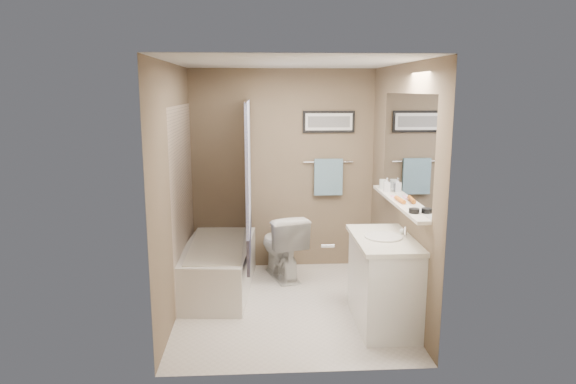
{
  "coord_description": "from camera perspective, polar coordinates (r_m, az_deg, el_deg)",
  "views": [
    {
      "loc": [
        -0.3,
        -4.86,
        2.15
      ],
      "look_at": [
        0.0,
        0.15,
        1.15
      ],
      "focal_mm": 32.0,
      "sensor_mm": 36.0,
      "label": 1
    }
  ],
  "objects": [
    {
      "name": "bathtub",
      "position": [
        5.71,
        -7.83,
        -8.3
      ],
      "size": [
        0.82,
        1.55,
        0.5
      ],
      "primitive_type": "cube",
      "rotation": [
        0.0,
        0.0,
        -0.08
      ],
      "color": "silver",
      "rests_on": "ground"
    },
    {
      "name": "art_mat",
      "position": [
        6.15,
        4.57,
        7.78
      ],
      "size": [
        0.56,
        0.0,
        0.2
      ],
      "primitive_type": "cube",
      "color": "white",
      "rests_on": "art_frame"
    },
    {
      "name": "toilet",
      "position": [
        5.97,
        -0.68,
        -5.95
      ],
      "size": [
        0.63,
        0.84,
        0.77
      ],
      "primitive_type": "imported",
      "rotation": [
        0.0,
        0.0,
        3.43
      ],
      "color": "silver",
      "rests_on": "ground"
    },
    {
      "name": "curtain_lower",
      "position": [
        5.59,
        -4.33,
        -5.08
      ],
      "size": [
        0.03,
        1.45,
        0.36
      ],
      "primitive_type": "cube",
      "color": "#242744",
      "rests_on": "curtain_rod"
    },
    {
      "name": "glass_jar",
      "position": [
        5.56,
        10.53,
        0.87
      ],
      "size": [
        0.08,
        0.08,
        0.1
      ],
      "primitive_type": "cylinder",
      "color": "silver",
      "rests_on": "shelf"
    },
    {
      "name": "soap_bottle",
      "position": [
        5.4,
        10.94,
        0.79
      ],
      "size": [
        0.07,
        0.07,
        0.14
      ],
      "primitive_type": "imported",
      "rotation": [
        0.0,
        0.0,
        -0.12
      ],
      "color": "#999999",
      "rests_on": "shelf"
    },
    {
      "name": "wall_back",
      "position": [
        6.17,
        -0.59,
        2.41
      ],
      "size": [
        2.2,
        0.04,
        2.4
      ],
      "primitive_type": "cube",
      "color": "brown",
      "rests_on": "ground"
    },
    {
      "name": "curtain_upper",
      "position": [
        5.42,
        -4.45,
        3.27
      ],
      "size": [
        0.03,
        1.45,
        1.28
      ],
      "primitive_type": "cube",
      "color": "white",
      "rests_on": "curtain_rod"
    },
    {
      "name": "pink_comb",
      "position": [
        5.13,
        11.73,
        -0.57
      ],
      "size": [
        0.05,
        0.16,
        0.01
      ],
      "primitive_type": "cube",
      "rotation": [
        0.0,
        0.0,
        0.11
      ],
      "color": "pink",
      "rests_on": "shelf"
    },
    {
      "name": "ground",
      "position": [
        5.33,
        0.1,
        -12.55
      ],
      "size": [
        2.5,
        2.5,
        0.0
      ],
      "primitive_type": "plane",
      "color": "silver",
      "rests_on": "ground"
    },
    {
      "name": "shelf",
      "position": [
        5.01,
        12.11,
        -1.09
      ],
      "size": [
        0.12,
        1.6,
        0.03
      ],
      "primitive_type": "cube",
      "color": "silver",
      "rests_on": "wall_right"
    },
    {
      "name": "tub_rim",
      "position": [
        5.63,
        -7.9,
        -5.9
      ],
      "size": [
        0.56,
        1.36,
        0.02
      ],
      "primitive_type": "cube",
      "color": "beige",
      "rests_on": "bathtub"
    },
    {
      "name": "candle_bowl_near",
      "position": [
        4.52,
        13.84,
        -2.04
      ],
      "size": [
        0.09,
        0.09,
        0.04
      ],
      "primitive_type": "cylinder",
      "color": "black",
      "rests_on": "shelf"
    },
    {
      "name": "wall_front",
      "position": [
        3.77,
        1.25,
        -3.35
      ],
      "size": [
        2.2,
        0.04,
        2.4
      ],
      "primitive_type": "cube",
      "color": "brown",
      "rests_on": "ground"
    },
    {
      "name": "ceiling",
      "position": [
        4.88,
        0.11,
        13.96
      ],
      "size": [
        2.2,
        2.5,
        0.04
      ],
      "primitive_type": "cube",
      "color": "silver",
      "rests_on": "wall_back"
    },
    {
      "name": "sink_basin",
      "position": [
        4.73,
        10.56,
        -4.9
      ],
      "size": [
        0.34,
        0.34,
        0.01
      ],
      "primitive_type": "cylinder",
      "color": "silver",
      "rests_on": "countertop"
    },
    {
      "name": "towel_bar",
      "position": [
        6.2,
        4.51,
        3.34
      ],
      "size": [
        0.6,
        0.02,
        0.02
      ],
      "primitive_type": "cylinder",
      "rotation": [
        0.0,
        1.57,
        0.0
      ],
      "color": "silver",
      "rests_on": "wall_back"
    },
    {
      "name": "mirror",
      "position": [
        4.94,
        12.98,
        4.82
      ],
      "size": [
        0.02,
        1.6,
        1.0
      ],
      "primitive_type": "cube",
      "color": "silver",
      "rests_on": "wall_right"
    },
    {
      "name": "faucet_knob",
      "position": [
        4.87,
        12.58,
        -4.25
      ],
      "size": [
        0.05,
        0.05,
        0.05
      ],
      "primitive_type": "sphere",
      "color": "white",
      "rests_on": "countertop"
    },
    {
      "name": "hair_brush_front",
      "position": [
        4.94,
        12.35,
        -0.85
      ],
      "size": [
        0.06,
        0.22,
        0.04
      ],
      "primitive_type": "cylinder",
      "rotation": [
        1.57,
        0.0,
        0.08
      ],
      "color": "orange",
      "rests_on": "shelf"
    },
    {
      "name": "wall_right",
      "position": [
        5.14,
        12.2,
        0.36
      ],
      "size": [
        0.04,
        2.5,
        2.4
      ],
      "primitive_type": "cube",
      "color": "brown",
      "rests_on": "ground"
    },
    {
      "name": "tile_surround",
      "position": [
        5.54,
        -11.56,
        -0.95
      ],
      "size": [
        0.02,
        1.55,
        2.0
      ],
      "primitive_type": "cube",
      "color": "#C0A891",
      "rests_on": "wall_left"
    },
    {
      "name": "door",
      "position": [
        3.89,
        9.39,
        -6.08
      ],
      "size": [
        0.8,
        0.02,
        2.0
      ],
      "primitive_type": "cube",
      "color": "silver",
      "rests_on": "wall_front"
    },
    {
      "name": "towel",
      "position": [
        6.2,
        4.5,
        1.67
      ],
      "size": [
        0.34,
        0.05,
        0.44
      ],
      "primitive_type": "cube",
      "color": "#92C3D4",
      "rests_on": "towel_bar"
    },
    {
      "name": "faucet_spout",
      "position": [
        4.77,
        12.91,
        -4.34
      ],
      "size": [
        0.02,
        0.02,
        0.1
      ],
      "primitive_type": "cylinder",
      "color": "white",
      "rests_on": "countertop"
    },
    {
      "name": "curtain_rod",
      "position": [
        5.37,
        -4.56,
        10.16
      ],
      "size": [
        0.02,
        1.55,
        0.02
      ],
      "primitive_type": "cylinder",
      "rotation": [
        1.57,
        0.0,
        0.0
      ],
      "color": "silver",
      "rests_on": "wall_left"
    },
    {
      "name": "countertop",
      "position": [
        4.74,
        10.66,
        -5.22
      ],
      "size": [
        0.54,
        0.96,
        0.04
      ],
      "primitive_type": "cube",
      "color": "silver",
      "rests_on": "vanity"
    },
    {
      "name": "vanity",
      "position": [
        4.88,
        10.6,
        -9.95
      ],
      "size": [
        0.5,
        0.9,
        0.8
      ],
      "primitive_type": "cube",
      "rotation": [
        0.0,
        0.0,
        0.0
      ],
      "color": "white",
      "rests_on": "ground"
    },
    {
      "name": "art_frame",
      "position": [
        6.17,
        4.55,
        7.79
      ],
      "size": [
        0.62,
        0.02,
        0.26
      ],
      "primitive_type": "cube",
      "color": "black",
      "rests_on": "wall_back"
    },
    {
      "name": "art_image",
      "position": [
        6.15,
        4.57,
        7.78
      ],
      "size": [
        0.5,
        0.0,
        0.13
      ],
      "primitive_type": "cube",
      "color": "#595959",
      "rests_on": "art_mat"
    },
    {
      "name": "wall_left",
      "position": [
        5.02,
        -12.3,
        0.08
      ],
      "size": [
        0.04,
        2.5,
        2.4
      ],
      "primitive_type": "cube",
      "color": "brown",
      "rests_on": "ground"
    },
    {
      "name": "door_handle",
      "position": [
        3.88,
        4.44,
        -6.0
      ],
      "size": [
        0.1,
        0.02,
        0.02
      ],
      "primitive_type": "cylinder",
      "rotation": [
        0.0,
        1.57,
        0.0
      ],
      "color": "silver",
      "rests_on": "door"
    }
  ]
}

